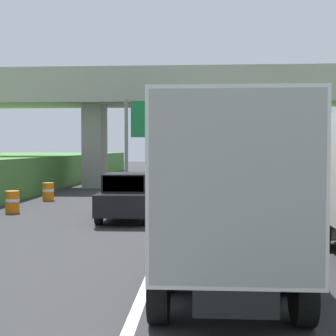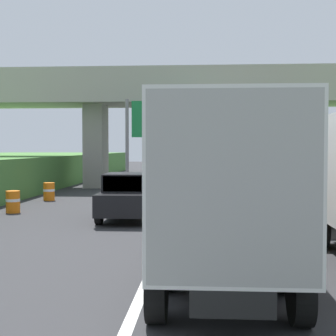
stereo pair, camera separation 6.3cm
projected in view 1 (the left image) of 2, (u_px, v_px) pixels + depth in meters
lane_centre_stripe at (180, 199)px, 25.42m from camera, size 0.20×100.60×0.01m
overpass_bridge at (185, 100)px, 32.74m from camera, size 40.00×4.80×7.70m
overhead_highway_sign at (180, 125)px, 25.88m from camera, size 5.88×0.18×5.20m
truck_white at (224, 184)px, 9.64m from camera, size 2.44×7.30×3.44m
truck_green at (215, 160)px, 29.26m from camera, size 2.44×7.30×3.44m
truck_red at (300, 166)px, 19.33m from camera, size 2.44×7.30×3.44m
car_black at (128, 197)px, 18.24m from camera, size 1.86×4.10×1.72m
construction_barrel_4 at (12, 202)px, 20.16m from camera, size 0.57×0.57×0.90m
construction_barrel_5 at (48, 191)px, 24.89m from camera, size 0.57×0.57×0.90m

